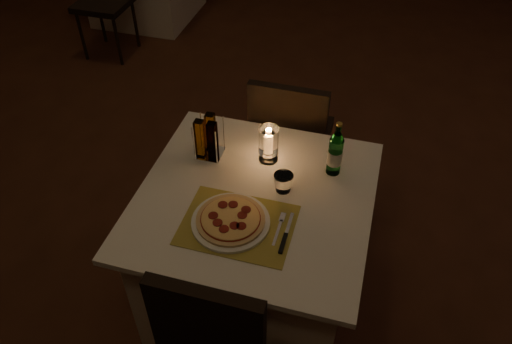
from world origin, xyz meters
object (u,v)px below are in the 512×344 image
(plate, at_px, (231,222))
(main_table, at_px, (255,249))
(tumbler, at_px, (283,183))
(hurricane_candle, at_px, (269,142))
(chair_far, at_px, (290,132))
(water_bottle, at_px, (335,153))
(pizza, at_px, (231,219))

(plate, bearing_deg, main_table, 74.48)
(tumbler, distance_m, hurricane_candle, 0.22)
(chair_far, relative_size, tumbler, 10.58)
(water_bottle, xyz_separation_m, hurricane_candle, (-0.30, 0.00, -0.01))
(chair_far, distance_m, water_bottle, 0.63)
(hurricane_candle, bearing_deg, pizza, -96.02)
(water_bottle, bearing_deg, main_table, -140.90)
(chair_far, xyz_separation_m, hurricane_candle, (-0.01, -0.47, 0.29))
(tumbler, xyz_separation_m, hurricane_candle, (-0.11, 0.18, 0.06))
(main_table, distance_m, water_bottle, 0.61)
(tumbler, distance_m, water_bottle, 0.27)
(plate, height_order, pizza, pizza)
(water_bottle, bearing_deg, chair_far, 122.21)
(chair_far, xyz_separation_m, pizza, (-0.05, -0.89, 0.22))
(pizza, xyz_separation_m, hurricane_candle, (0.04, 0.43, 0.08))
(tumbler, bearing_deg, water_bottle, 42.69)
(water_bottle, bearing_deg, pizza, -129.49)
(pizza, bearing_deg, hurricane_candle, 83.98)
(plate, height_order, tumbler, tumbler)
(main_table, bearing_deg, water_bottle, 39.10)
(main_table, relative_size, water_bottle, 3.67)
(chair_far, bearing_deg, plate, -93.20)
(chair_far, bearing_deg, pizza, -93.20)
(chair_far, bearing_deg, tumbler, -80.47)
(main_table, relative_size, tumbler, 11.75)
(plate, distance_m, water_bottle, 0.56)
(water_bottle, bearing_deg, plate, -129.49)
(main_table, relative_size, hurricane_candle, 5.62)
(chair_far, xyz_separation_m, tumbler, (0.11, -0.65, 0.23))
(pizza, distance_m, water_bottle, 0.55)
(hurricane_candle, bearing_deg, plate, -96.01)
(chair_far, relative_size, pizza, 3.21)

